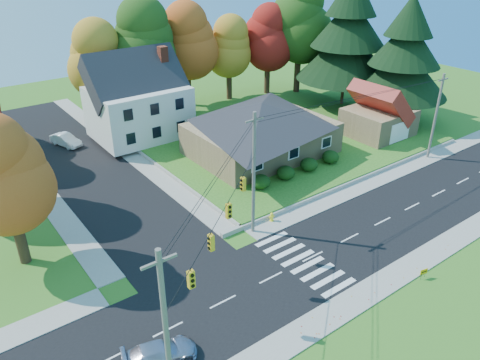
# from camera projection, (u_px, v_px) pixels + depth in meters

# --- Properties ---
(ground) EXTENTS (120.00, 120.00, 0.00)m
(ground) POSITION_uv_depth(u_px,v_px,m) (313.00, 257.00, 34.24)
(ground) COLOR #3D7923
(road_main) EXTENTS (90.00, 8.00, 0.02)m
(road_main) POSITION_uv_depth(u_px,v_px,m) (313.00, 257.00, 34.23)
(road_main) COLOR black
(road_main) RESTS_ON ground
(road_cross) EXTENTS (8.00, 44.00, 0.02)m
(road_cross) POSITION_uv_depth(u_px,v_px,m) (80.00, 162.00, 48.50)
(road_cross) COLOR black
(road_cross) RESTS_ON ground
(sidewalk_north) EXTENTS (90.00, 2.00, 0.08)m
(sidewalk_north) POSITION_uv_depth(u_px,v_px,m) (269.00, 226.00, 37.77)
(sidewalk_north) COLOR #9C9A90
(sidewalk_north) RESTS_ON ground
(sidewalk_south) EXTENTS (90.00, 2.00, 0.08)m
(sidewalk_south) POSITION_uv_depth(u_px,v_px,m) (366.00, 293.00, 30.66)
(sidewalk_south) COLOR #9C9A90
(sidewalk_south) RESTS_ON ground
(lawn) EXTENTS (30.00, 30.00, 0.50)m
(lawn) POSITION_uv_depth(u_px,v_px,m) (267.00, 130.00, 55.93)
(lawn) COLOR #3D7923
(lawn) RESTS_ON ground
(ranch_house) EXTENTS (14.60, 10.60, 5.40)m
(ranch_house) POSITION_uv_depth(u_px,v_px,m) (261.00, 128.00, 48.33)
(ranch_house) COLOR tan
(ranch_house) RESTS_ON lawn
(colonial_house) EXTENTS (10.40, 8.40, 9.60)m
(colonial_house) POSITION_uv_depth(u_px,v_px,m) (138.00, 101.00, 52.05)
(colonial_house) COLOR silver
(colonial_house) RESTS_ON lawn
(garage) EXTENTS (7.30, 6.30, 4.60)m
(garage) POSITION_uv_depth(u_px,v_px,m) (379.00, 115.00, 53.07)
(garage) COLOR tan
(garage) RESTS_ON lawn
(hedge_row) EXTENTS (10.70, 1.70, 1.27)m
(hedge_row) POSITION_uv_depth(u_px,v_px,m) (298.00, 169.00, 44.64)
(hedge_row) COLOR #163A10
(hedge_row) RESTS_ON lawn
(traffic_infrastructure) EXTENTS (38.10, 10.66, 10.00)m
(traffic_infrastructure) POSITION_uv_depth(u_px,v_px,m) (303.00, 189.00, 32.73)
(traffic_infrastructure) COLOR #666059
(traffic_infrastructure) RESTS_ON ground
(tree_lot_0) EXTENTS (6.72, 6.72, 12.51)m
(tree_lot_0) POSITION_uv_depth(u_px,v_px,m) (96.00, 59.00, 53.52)
(tree_lot_0) COLOR #3F2A19
(tree_lot_0) RESTS_ON lawn
(tree_lot_1) EXTENTS (7.84, 7.84, 14.60)m
(tree_lot_1) POSITION_uv_depth(u_px,v_px,m) (146.00, 43.00, 55.37)
(tree_lot_1) COLOR #3F2A19
(tree_lot_1) RESTS_ON lawn
(tree_lot_2) EXTENTS (7.28, 7.28, 13.56)m
(tree_lot_2) POSITION_uv_depth(u_px,v_px,m) (186.00, 41.00, 59.56)
(tree_lot_2) COLOR #3F2A19
(tree_lot_2) RESTS_ON lawn
(tree_lot_3) EXTENTS (6.16, 6.16, 11.47)m
(tree_lot_3) POSITION_uv_depth(u_px,v_px,m) (229.00, 47.00, 62.62)
(tree_lot_3) COLOR #3F2A19
(tree_lot_3) RESTS_ON lawn
(tree_lot_4) EXTENTS (6.72, 6.72, 12.51)m
(tree_lot_4) POSITION_uv_depth(u_px,v_px,m) (268.00, 38.00, 64.78)
(tree_lot_4) COLOR #3F2A19
(tree_lot_4) RESTS_ON lawn
(tree_lot_5) EXTENTS (8.40, 8.40, 15.64)m
(tree_lot_5) POSITION_uv_depth(u_px,v_px,m) (300.00, 22.00, 64.56)
(tree_lot_5) COLOR #3F2A19
(tree_lot_5) RESTS_ON lawn
(conifer_east_a) EXTENTS (12.80, 12.80, 16.96)m
(conifer_east_a) POSITION_uv_depth(u_px,v_px,m) (348.00, 37.00, 59.80)
(conifer_east_a) COLOR #3F2A19
(conifer_east_a) RESTS_ON lawn
(conifer_east_b) EXTENTS (11.20, 11.20, 14.84)m
(conifer_east_b) POSITION_uv_depth(u_px,v_px,m) (405.00, 56.00, 55.16)
(conifer_east_b) COLOR #3F2A19
(conifer_east_b) RESTS_ON lawn
(tree_west_0) EXTENTS (6.16, 6.16, 11.47)m
(tree_west_0) POSITION_uv_depth(u_px,v_px,m) (3.00, 173.00, 30.47)
(tree_west_0) COLOR #3F2A19
(tree_west_0) RESTS_ON ground
(silver_sedan) EXTENTS (4.37, 2.65, 1.18)m
(silver_sedan) POSITION_uv_depth(u_px,v_px,m) (160.00, 353.00, 25.58)
(silver_sedan) COLOR #AFAFC6
(silver_sedan) RESTS_ON road_main
(white_car) EXTENTS (2.62, 4.26, 1.33)m
(white_car) POSITION_uv_depth(u_px,v_px,m) (66.00, 140.00, 52.07)
(white_car) COLOR silver
(white_car) RESTS_ON road_cross
(fire_hydrant) EXTENTS (0.48, 0.37, 0.84)m
(fire_hydrant) POSITION_uv_depth(u_px,v_px,m) (272.00, 217.00, 38.29)
(fire_hydrant) COLOR yellow
(fire_hydrant) RESTS_ON ground
(yard_sign) EXTENTS (0.60, 0.16, 0.76)m
(yard_sign) POSITION_uv_depth(u_px,v_px,m) (424.00, 272.00, 31.85)
(yard_sign) COLOR black
(yard_sign) RESTS_ON ground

